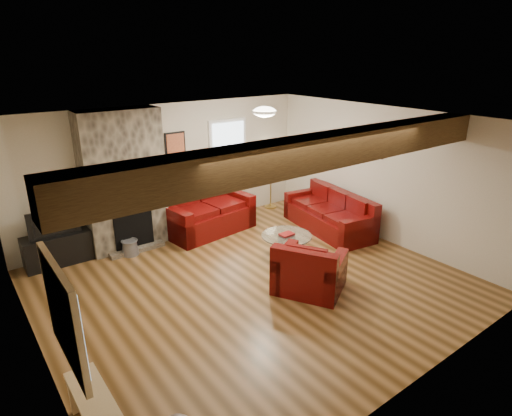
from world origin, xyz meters
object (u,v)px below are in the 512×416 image
Objects in this scene: armchair_red at (310,265)px; television at (53,222)px; tv_cabinet at (58,249)px; coffee_table at (286,246)px; sofa_three at (329,212)px; floor_lamp at (271,153)px; loveseat at (207,209)px.

television is at bearing 11.82° from armchair_red.
coffee_table is at bearing -33.60° from tv_cabinet.
sofa_three is 1.95m from floor_lamp.
coffee_table is 0.58× the size of floor_lamp.
television is at bearing -101.11° from sofa_three.
sofa_three is 2.33× the size of coffee_table.
floor_lamp is at bearing 0.25° from tv_cabinet.
coffee_table is at bearing -64.61° from sofa_three.
television is (-4.72, 1.71, 0.37)m from sofa_three.
loveseat is at bearing -6.22° from television.
floor_lamp reaches higher than television.
television is at bearing 146.40° from coffee_table.
floor_lamp reaches higher than armchair_red.
sofa_three is 2.50× the size of television.
armchair_red is 4.25m from television.
floor_lamp is (4.62, 0.02, 0.52)m from television.
coffee_table is (0.48, -1.85, -0.25)m from loveseat.
coffee_table is 2.79m from floor_lamp.
television is (0.00, 0.00, 0.50)m from tv_cabinet.
sofa_three is at bearing 16.60° from coffee_table.
armchair_red is at bearing -48.10° from television.
coffee_table is at bearing -33.60° from television.
armchair_red is (0.08, -2.85, -0.07)m from loveseat.
tv_cabinet is at bearing 0.00° from television.
floor_lamp reaches higher than loveseat.
tv_cabinet is at bearing 146.40° from coffee_table.
coffee_table is 3.89m from tv_cabinet.
television reaches higher than armchair_red.
tv_cabinet is at bearing 166.91° from loveseat.
sofa_three is at bearing -86.74° from floor_lamp.
tv_cabinet is at bearing -101.11° from sofa_three.
tv_cabinet is (-2.83, 3.15, -0.13)m from armchair_red.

